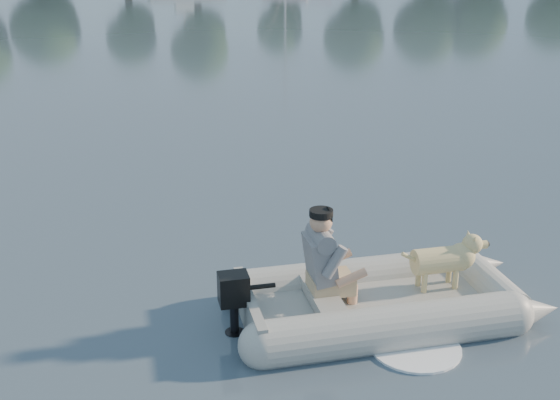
{
  "coord_description": "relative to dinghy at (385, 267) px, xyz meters",
  "views": [
    {
      "loc": [
        -1.38,
        -5.5,
        3.67
      ],
      "look_at": [
        0.07,
        2.03,
        0.75
      ],
      "focal_mm": 45.0,
      "sensor_mm": 36.0,
      "label": 1
    }
  ],
  "objects": [
    {
      "name": "dog",
      "position": [
        0.6,
        0.07,
        -0.07
      ],
      "size": [
        0.88,
        0.34,
        0.58
      ],
      "primitive_type": null,
      "rotation": [
        0.0,
        0.0,
        0.04
      ],
      "color": "tan",
      "rests_on": "dinghy"
    },
    {
      "name": "man",
      "position": [
        -0.65,
        0.02,
        0.17
      ],
      "size": [
        0.69,
        0.6,
        1.0
      ],
      "primitive_type": null,
      "rotation": [
        0.0,
        0.0,
        0.04
      ],
      "color": "slate",
      "rests_on": "dinghy"
    },
    {
      "name": "water",
      "position": [
        -0.85,
        -0.51,
        -0.55
      ],
      "size": [
        160.0,
        160.0,
        0.0
      ],
      "primitive_type": "plane",
      "color": "slate",
      "rests_on": "ground"
    },
    {
      "name": "outboard_motor",
      "position": [
        -1.54,
        -0.06,
        -0.26
      ],
      "size": [
        0.39,
        0.28,
        0.73
      ],
      "primitive_type": null,
      "rotation": [
        0.0,
        0.0,
        0.04
      ],
      "color": "black",
      "rests_on": "dinghy"
    },
    {
      "name": "dinghy",
      "position": [
        0.0,
        0.0,
        0.0
      ],
      "size": [
        4.28,
        2.8,
        1.29
      ],
      "primitive_type": null,
      "rotation": [
        0.0,
        0.0,
        0.04
      ],
      "color": "#9C9D98",
      "rests_on": "water"
    }
  ]
}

